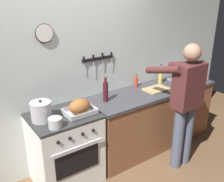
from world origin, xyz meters
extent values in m
cube|color=silver|center=(0.00, 1.35, 1.30)|extent=(6.00, 0.10, 2.60)
cube|color=black|center=(0.45, 1.29, 1.40)|extent=(0.46, 0.02, 0.04)
cube|color=silver|center=(0.24, 1.28, 1.31)|extent=(0.01, 0.00, 0.14)
cube|color=black|center=(0.24, 1.28, 1.42)|extent=(0.02, 0.02, 0.08)
cube|color=silver|center=(0.38, 1.28, 1.28)|extent=(0.01, 0.00, 0.20)
cube|color=black|center=(0.38, 1.28, 1.42)|extent=(0.02, 0.02, 0.08)
cube|color=silver|center=(0.52, 1.28, 1.31)|extent=(0.02, 0.00, 0.13)
cube|color=black|center=(0.52, 1.28, 1.42)|extent=(0.02, 0.02, 0.09)
cube|color=silver|center=(0.66, 1.28, 1.30)|extent=(0.01, 0.00, 0.16)
cube|color=black|center=(0.66, 1.28, 1.42)|extent=(0.02, 0.02, 0.08)
cylinder|color=white|center=(-0.23, 1.28, 1.79)|extent=(0.19, 0.02, 0.19)
torus|color=black|center=(-0.23, 1.28, 1.79)|extent=(0.21, 0.02, 0.21)
cube|color=brown|center=(1.20, 0.99, 0.43)|extent=(2.00, 0.62, 0.86)
cube|color=#3D3D42|center=(1.20, 0.99, 0.88)|extent=(2.03, 0.65, 0.04)
cube|color=#B2B5B7|center=(1.88, 1.01, 0.84)|extent=(0.44, 0.36, 0.11)
cube|color=white|center=(-0.22, 0.99, 0.43)|extent=(0.76, 0.62, 0.87)
cube|color=black|center=(-0.22, 0.67, 0.45)|extent=(0.53, 0.01, 0.28)
cube|color=#2D2D2D|center=(-0.22, 0.99, 0.89)|extent=(0.76, 0.62, 0.03)
cylinder|color=black|center=(-0.43, 0.67, 0.78)|extent=(0.04, 0.02, 0.04)
cylinder|color=black|center=(-0.30, 0.67, 0.78)|extent=(0.04, 0.02, 0.04)
cylinder|color=black|center=(-0.14, 0.67, 0.78)|extent=(0.04, 0.02, 0.04)
cylinder|color=black|center=(-0.01, 0.67, 0.78)|extent=(0.04, 0.02, 0.04)
cylinder|color=silver|center=(-0.22, 0.65, 0.66)|extent=(0.61, 0.02, 0.02)
cylinder|color=#4C566B|center=(1.09, 0.38, 0.43)|extent=(0.14, 0.14, 0.86)
cylinder|color=#4C566B|center=(1.27, 0.38, 0.43)|extent=(0.14, 0.14, 0.86)
cube|color=#4C2323|center=(1.18, 0.38, 1.14)|extent=(0.38, 0.22, 0.56)
sphere|color=#9E755B|center=(1.18, 0.38, 1.55)|extent=(0.21, 0.21, 0.21)
cylinder|color=#4C2323|center=(0.97, 0.62, 1.32)|extent=(0.09, 0.55, 0.22)
cylinder|color=#4C2323|center=(1.39, 0.62, 1.32)|extent=(0.09, 0.55, 0.22)
cube|color=#B7B7BC|center=(-0.05, 0.90, 0.91)|extent=(0.34, 0.25, 0.01)
cube|color=#B7B7BC|center=(-0.05, 0.77, 0.94)|extent=(0.34, 0.01, 0.05)
cube|color=#B7B7BC|center=(-0.05, 1.02, 0.94)|extent=(0.34, 0.01, 0.05)
cube|color=#B7B7BC|center=(-0.22, 0.90, 0.94)|extent=(0.01, 0.25, 0.05)
cube|color=#B7B7BC|center=(0.12, 0.90, 0.94)|extent=(0.01, 0.25, 0.05)
ellipsoid|color=#935628|center=(-0.05, 0.90, 1.00)|extent=(0.26, 0.18, 0.17)
cylinder|color=#B7B7BC|center=(-0.46, 1.00, 1.00)|extent=(0.23, 0.23, 0.20)
cylinder|color=#B2B2B7|center=(-0.46, 1.00, 1.11)|extent=(0.23, 0.23, 0.01)
sphere|color=black|center=(-0.46, 1.00, 1.13)|extent=(0.03, 0.03, 0.03)
cylinder|color=#B7B7BC|center=(-0.40, 0.77, 0.95)|extent=(0.15, 0.15, 0.11)
cube|color=tan|center=(1.22, 0.95, 0.91)|extent=(0.36, 0.24, 0.02)
cylinder|color=#47141E|center=(0.40, 1.03, 1.03)|extent=(0.07, 0.07, 0.25)
cylinder|color=#47141E|center=(0.40, 1.03, 1.18)|extent=(0.03, 0.03, 0.06)
cylinder|color=maroon|center=(0.40, 1.03, 1.21)|extent=(0.03, 0.03, 0.01)
cylinder|color=red|center=(1.06, 1.20, 0.97)|extent=(0.04, 0.04, 0.15)
cylinder|color=red|center=(1.06, 1.20, 1.06)|extent=(0.02, 0.02, 0.03)
cylinder|color=#197219|center=(1.06, 1.20, 1.09)|extent=(0.02, 0.02, 0.01)
cylinder|color=gold|center=(1.48, 1.13, 1.01)|extent=(0.07, 0.07, 0.23)
cylinder|color=gold|center=(1.48, 1.13, 1.15)|extent=(0.03, 0.03, 0.05)
cylinder|color=black|center=(1.48, 1.13, 1.18)|extent=(0.03, 0.03, 0.01)
camera|label=1|loc=(-1.27, -1.47, 2.23)|focal=41.03mm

